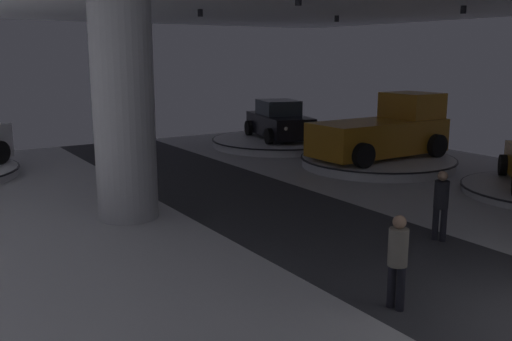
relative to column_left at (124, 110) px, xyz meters
The scene contains 7 objects.
column_left is the anchor object (origin of this frame).
display_platform_deep_right 12.35m from the column_left, 36.41° to the left, with size 6.07×6.07×0.35m.
display_car_deep_right 12.22m from the column_left, 36.50° to the left, with size 3.03×4.52×1.71m.
display_platform_far_right 10.48m from the column_left, ahead, with size 5.68×5.68×0.36m.
pickup_truck_far_right 10.58m from the column_left, ahead, with size 5.32×2.67×2.30m.
visitor_walking_near 7.80m from the column_left, 46.82° to the right, with size 0.32×0.32×1.59m.
visitor_walking_far 7.87m from the column_left, 76.35° to the right, with size 0.32×0.32×1.59m.
Camera 1 is at (-8.22, -3.73, 4.10)m, focal length 39.42 mm.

